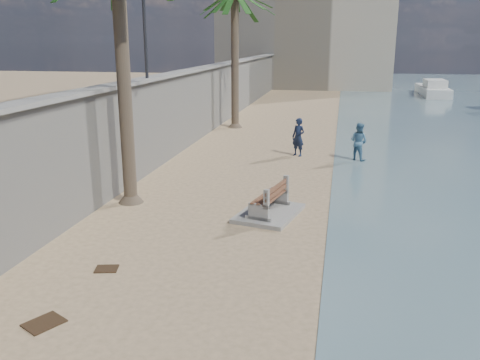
{
  "coord_description": "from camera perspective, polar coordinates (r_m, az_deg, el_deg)",
  "views": [
    {
      "loc": [
        2.21,
        -6.52,
        5.03
      ],
      "look_at": [
        -0.5,
        7.0,
        1.2
      ],
      "focal_mm": 38.0,
      "sensor_mm": 36.0,
      "label": 1
    }
  ],
  "objects": [
    {
      "name": "yacht_far",
      "position": [
        51.33,
        20.8,
        9.3
      ],
      "size": [
        2.2,
        7.76,
        1.5
      ],
      "primitive_type": null,
      "rotation": [
        0.0,
        0.0,
        1.57
      ],
      "color": "silver",
      "rests_on": "bay_water"
    },
    {
      "name": "debris_d",
      "position": [
        12.05,
        -14.75,
        -9.62
      ],
      "size": [
        0.58,
        0.51,
        0.03
      ],
      "primitive_type": "cube",
      "rotation": [
        0.0,
        0.0,
        0.24
      ],
      "color": "#382616",
      "rests_on": "ground_plane"
    },
    {
      "name": "bench_far",
      "position": [
        14.97,
        3.3,
        -2.47
      ],
      "size": [
        2.01,
        2.55,
        0.95
      ],
      "color": "gray",
      "rests_on": "ground_plane"
    },
    {
      "name": "seawall",
      "position": [
        27.73,
        -4.31,
        8.68
      ],
      "size": [
        0.45,
        70.0,
        3.5
      ],
      "primitive_type": "cube",
      "color": "gray",
      "rests_on": "ground_plane"
    },
    {
      "name": "end_building",
      "position": [
        58.71,
        7.54,
        17.31
      ],
      "size": [
        18.0,
        12.0,
        14.0
      ],
      "primitive_type": "cube",
      "color": "#B7AA93",
      "rests_on": "ground_plane"
    },
    {
      "name": "debris_b",
      "position": [
        10.3,
        -21.15,
        -14.75
      ],
      "size": [
        0.78,
        0.83,
        0.03
      ],
      "primitive_type": "cube",
      "rotation": [
        0.0,
        0.0,
        1.07
      ],
      "color": "#382616",
      "rests_on": "ground_plane"
    },
    {
      "name": "person_b",
      "position": [
        22.33,
        13.19,
        4.44
      ],
      "size": [
        1.09,
        1.04,
        1.79
      ],
      "primitive_type": "imported",
      "rotation": [
        0.0,
        0.0,
        2.55
      ],
      "color": "teal",
      "rests_on": "ground_plane"
    },
    {
      "name": "wall_cap",
      "position": [
        27.58,
        -4.38,
        12.4
      ],
      "size": [
        0.8,
        70.0,
        0.12
      ],
      "primitive_type": "cube",
      "color": "gray",
      "rests_on": "seawall"
    },
    {
      "name": "person_a",
      "position": [
        22.7,
        6.57,
        5.12
      ],
      "size": [
        0.84,
        0.77,
        1.94
      ],
      "primitive_type": "imported",
      "rotation": [
        0.0,
        0.0,
        -0.54
      ],
      "color": "#141E37",
      "rests_on": "ground_plane"
    }
  ]
}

